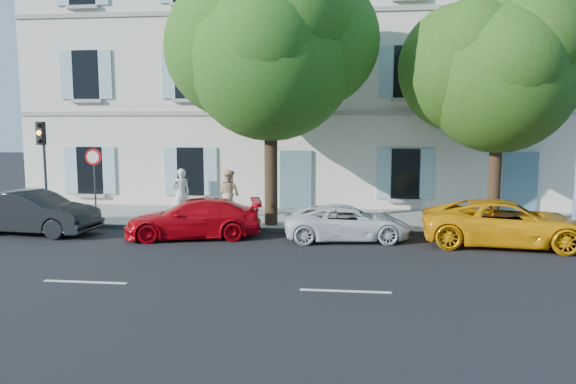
# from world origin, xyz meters

# --- Properties ---
(ground) EXTENTS (90.00, 90.00, 0.00)m
(ground) POSITION_xyz_m (0.00, 0.00, 0.00)
(ground) COLOR black
(sidewalk) EXTENTS (36.00, 4.50, 0.15)m
(sidewalk) POSITION_xyz_m (0.00, 4.45, 0.07)
(sidewalk) COLOR #A09E96
(sidewalk) RESTS_ON ground
(kerb) EXTENTS (36.00, 0.16, 0.16)m
(kerb) POSITION_xyz_m (0.00, 2.28, 0.08)
(kerb) COLOR #9E998E
(kerb) RESTS_ON ground
(building) EXTENTS (28.00, 7.00, 12.00)m
(building) POSITION_xyz_m (0.00, 10.20, 6.00)
(building) COLOR silver
(building) RESTS_ON ground
(car_dark_sedan) EXTENTS (4.47, 1.96, 1.43)m
(car_dark_sedan) POSITION_xyz_m (-10.31, 1.08, 0.71)
(car_dark_sedan) COLOR black
(car_dark_sedan) RESTS_ON ground
(car_red_coupe) EXTENTS (4.57, 2.68, 1.24)m
(car_red_coupe) POSITION_xyz_m (-4.89, 1.11, 0.62)
(car_red_coupe) COLOR #BE050F
(car_red_coupe) RESTS_ON ground
(car_white_coupe) EXTENTS (4.15, 2.32, 1.10)m
(car_white_coupe) POSITION_xyz_m (-0.03, 1.36, 0.55)
(car_white_coupe) COLOR white
(car_white_coupe) RESTS_ON ground
(car_yellow_supercar) EXTENTS (5.10, 2.74, 1.36)m
(car_yellow_supercar) POSITION_xyz_m (4.69, 1.10, 0.68)
(car_yellow_supercar) COLOR #FAA50A
(car_yellow_supercar) RESTS_ON ground
(tree_left) EXTENTS (5.73, 5.73, 8.88)m
(tree_left) POSITION_xyz_m (-2.66, 2.90, 5.86)
(tree_left) COLOR #3A2819
(tree_left) RESTS_ON sidewalk
(tree_right) EXTENTS (5.06, 5.06, 7.80)m
(tree_right) POSITION_xyz_m (4.86, 3.43, 5.15)
(tree_right) COLOR #3A2819
(tree_right) RESTS_ON sidewalk
(traffic_light) EXTENTS (0.31, 0.40, 3.52)m
(traffic_light) POSITION_xyz_m (-10.92, 2.91, 2.70)
(traffic_light) COLOR #383A3D
(traffic_light) RESTS_ON sidewalk
(road_sign) EXTENTS (0.59, 0.09, 2.57)m
(road_sign) POSITION_xyz_m (-9.06, 3.00, 2.00)
(road_sign) COLOR #383A3D
(road_sign) RESTS_ON sidewalk
(pedestrian_a) EXTENTS (0.79, 0.74, 1.82)m
(pedestrian_a) POSITION_xyz_m (-6.12, 3.78, 1.06)
(pedestrian_a) COLOR silver
(pedestrian_a) RESTS_ON sidewalk
(pedestrian_b) EXTENTS (1.09, 1.04, 1.77)m
(pedestrian_b) POSITION_xyz_m (-4.40, 4.13, 1.03)
(pedestrian_b) COLOR #CFAC84
(pedestrian_b) RESTS_ON sidewalk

